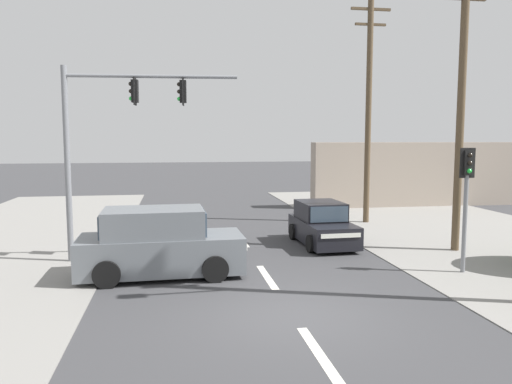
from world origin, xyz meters
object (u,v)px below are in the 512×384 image
object	(u,v)px
utility_pole_background_right	(369,108)
traffic_signal_mast	(110,128)
pedestal_signal_right_kerb	(466,189)
utility_pole_midground_right	(461,104)
hatchback_oncoming_near	(322,225)
suv_receding_far	(159,245)

from	to	relation	value
utility_pole_background_right	traffic_signal_mast	xyz separation A→B (m)	(-10.53, -5.48, -1.04)
pedestal_signal_right_kerb	utility_pole_midground_right	bearing A→B (deg)	63.02
utility_pole_midground_right	utility_pole_background_right	bearing A→B (deg)	97.87
traffic_signal_mast	hatchback_oncoming_near	bearing A→B (deg)	10.08
traffic_signal_mast	pedestal_signal_right_kerb	xyz separation A→B (m)	(10.00, -3.12, -1.73)
traffic_signal_mast	suv_receding_far	distance (m)	4.11
utility_pole_midground_right	hatchback_oncoming_near	xyz separation A→B (m)	(-4.19, 1.75, -4.25)
utility_pole_background_right	utility_pole_midground_right	bearing A→B (deg)	-82.13
utility_pole_background_right	pedestal_signal_right_kerb	xyz separation A→B (m)	(-0.53, -8.61, -2.77)
traffic_signal_mast	hatchback_oncoming_near	size ratio (longest dim) A/B	1.63
traffic_signal_mast	suv_receding_far	world-z (taller)	traffic_signal_mast
utility_pole_midground_right	suv_receding_far	world-z (taller)	utility_pole_midground_right
utility_pole_background_right	pedestal_signal_right_kerb	distance (m)	9.05
pedestal_signal_right_kerb	utility_pole_background_right	bearing A→B (deg)	86.50
utility_pole_midground_right	pedestal_signal_right_kerb	xyz separation A→B (m)	(-1.35, -2.65, -2.54)
pedestal_signal_right_kerb	suv_receding_far	world-z (taller)	pedestal_signal_right_kerb
traffic_signal_mast	pedestal_signal_right_kerb	size ratio (longest dim) A/B	1.69
pedestal_signal_right_kerb	suv_receding_far	bearing A→B (deg)	172.54
utility_pole_midground_right	traffic_signal_mast	distance (m)	11.39
utility_pole_midground_right	pedestal_signal_right_kerb	world-z (taller)	utility_pole_midground_right
utility_pole_midground_right	utility_pole_background_right	distance (m)	6.02
hatchback_oncoming_near	suv_receding_far	size ratio (longest dim) A/B	0.80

